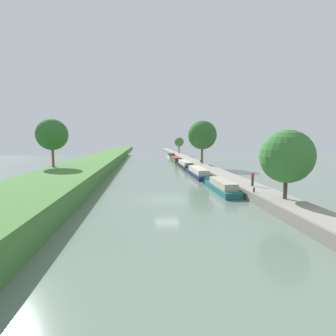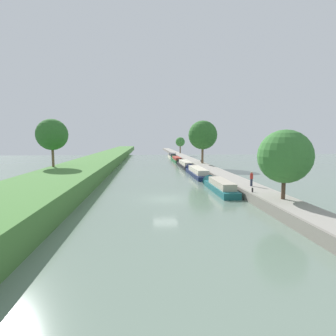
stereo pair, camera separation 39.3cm
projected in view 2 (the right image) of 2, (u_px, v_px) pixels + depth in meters
The scene contains 17 objects.
ground_plane at pixel (165, 199), 28.56m from camera, with size 160.00×160.00×0.00m, color slate.
left_grassy_bank at pixel (42, 191), 27.42m from camera, with size 8.20×260.00×2.09m.
right_towpath at pixel (257, 193), 29.33m from camera, with size 3.12×260.00×0.92m.
stone_quay at pixel (242, 193), 29.19m from camera, with size 0.25×260.00×0.97m.
narrowboat_teal at pixel (219, 186), 33.12m from camera, with size 1.87×10.52×2.00m.
narrowboat_navy at pixel (196, 172), 47.26m from camera, with size 2.12×14.16×2.15m.
narrowboat_black at pixel (185, 164), 61.45m from camera, with size 2.16×14.99×2.16m.
narrowboat_green at pixel (176, 159), 77.45m from camera, with size 1.97×14.88×1.90m.
narrowboat_cream at pixel (172, 156), 91.71m from camera, with size 1.89×12.01×2.08m.
tree_rightbank_near at pixel (285, 156), 23.97m from camera, with size 4.70×4.70×6.16m.
tree_rightbank_midnear at pixel (203, 135), 59.48m from camera, with size 6.26×6.26×9.31m.
tree_rightbank_midfar at pixel (180, 142), 102.26m from camera, with size 3.47×3.47×5.99m.
tree_leftbank_downstream at pixel (52, 135), 40.68m from camera, with size 4.64×4.64×7.14m.
person_walking at pixel (252, 178), 30.97m from camera, with size 0.34×0.34×1.66m.
mooring_bollard_near at pixel (252, 190), 27.47m from camera, with size 0.16×0.16×0.45m.
mooring_bollard_far at pixel (175, 153), 97.42m from camera, with size 0.16×0.16×0.45m.
park_bench at pixel (202, 161), 63.29m from camera, with size 0.44×1.50×0.47m.
Camera 2 is at (-2.06, -27.98, 6.25)m, focal length 29.27 mm.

